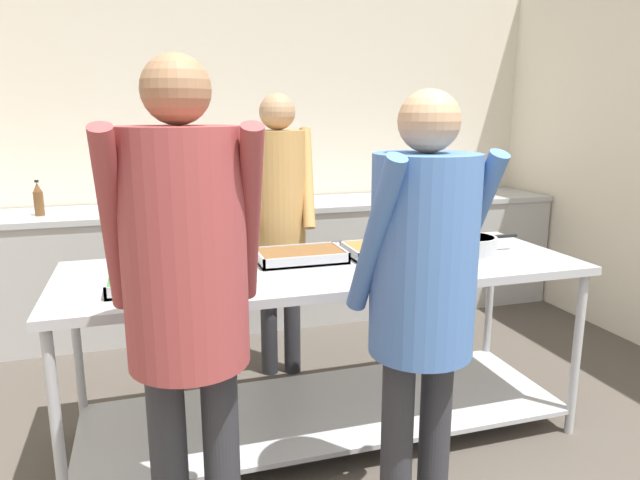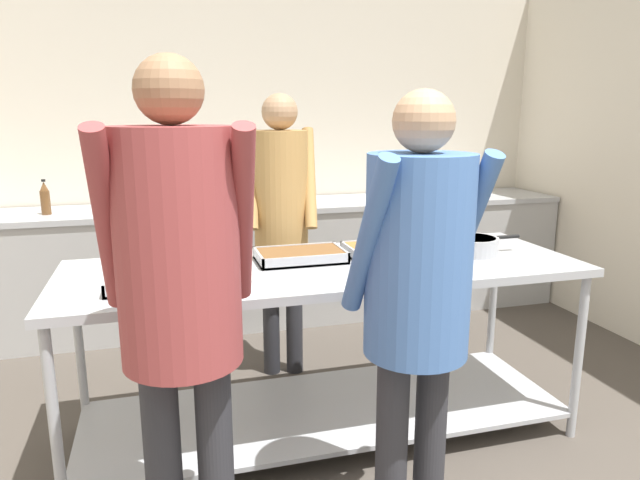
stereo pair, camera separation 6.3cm
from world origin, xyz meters
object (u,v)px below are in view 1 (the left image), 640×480
Objects in this scene: plate_stack at (236,281)px; cook_behind_counter at (279,204)px; serving_tray_vegetables at (301,256)px; guest_serving_right at (423,279)px; serving_tray_roast at (386,250)px; water_bottle at (38,199)px; sauce_pan at (472,244)px; guest_serving_left at (186,278)px; serving_tray_greens at (152,282)px.

plate_stack is 1.06m from cook_behind_counter.
plate_stack is 0.57× the size of serving_tray_vegetables.
serving_tray_roast is at bearing 74.03° from guest_serving_right.
water_bottle is at bearing 147.25° from cook_behind_counter.
guest_serving_right is at bearing -57.04° from water_bottle.
guest_serving_right is at bearing -84.15° from cook_behind_counter.
serving_tray_roast is 0.45m from sauce_pan.
cook_behind_counter reaches higher than serving_tray_roast.
serving_tray_vegetables is 0.66m from cook_behind_counter.
serving_tray_roast is 0.79m from cook_behind_counter.
serving_tray_roast is 1.37m from guest_serving_left.
sauce_pan is (1.27, 0.22, 0.02)m from plate_stack.
serving_tray_vegetables and serving_tray_roast have the same top height.
guest_serving_left is 1.04× the size of cook_behind_counter.
serving_tray_roast is (1.17, 0.23, 0.00)m from serving_tray_greens.
cook_behind_counter is (0.41, 0.97, 0.16)m from plate_stack.
water_bottle reaches higher than serving_tray_roast.
cook_behind_counter reaches higher than sauce_pan.
water_bottle is at bearing 139.73° from serving_tray_roast.
serving_tray_greens is 0.22× the size of guest_serving_right.
guest_serving_left reaches higher than guest_serving_right.
guest_serving_right is at bearing -36.33° from serving_tray_greens.
guest_serving_left reaches higher than plate_stack.
cook_behind_counter is at bearing 49.46° from serving_tray_greens.
serving_tray_roast is 0.24× the size of cook_behind_counter.
plate_stack is 0.14× the size of guest_serving_left.
guest_serving_right is 0.98× the size of cook_behind_counter.
serving_tray_vegetables is 0.25× the size of cook_behind_counter.
serving_tray_greens is 0.21× the size of cook_behind_counter.
sauce_pan is 2.85m from water_bottle.
serving_tray_greens is 0.89× the size of serving_tray_roast.
serving_tray_roast is at bearing 38.74° from guest_serving_left.
guest_serving_right is (0.81, -0.05, -0.06)m from guest_serving_left.
serving_tray_roast is at bearing 11.17° from serving_tray_greens.
guest_serving_left is 1.06× the size of guest_serving_right.
serving_tray_roast is 0.94m from guest_serving_right.
cook_behind_counter is (-0.16, 1.55, 0.03)m from guest_serving_right.
serving_tray_vegetables is 0.46m from serving_tray_roast.
plate_stack is at bearing -113.07° from cook_behind_counter.
plate_stack is 0.61× the size of sauce_pan.
serving_tray_roast is 2.45m from water_bottle.
sauce_pan reaches higher than plate_stack.
plate_stack is at bearing -14.63° from serving_tray_greens.
serving_tray_greens is 1.19m from serving_tray_roast.
serving_tray_vegetables is at bearing 41.37° from plate_stack.
serving_tray_roast reaches higher than plate_stack.
serving_tray_vegetables is 2.11m from water_bottle.
cook_behind_counter reaches higher than serving_tray_greens.
guest_serving_left is 0.81m from guest_serving_right.
water_bottle is at bearing 143.96° from sauce_pan.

